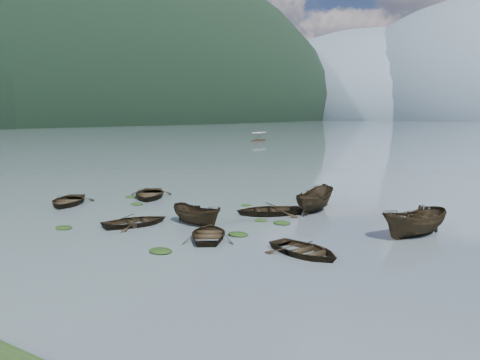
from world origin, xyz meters
The scene contains 20 objects.
ground_plane centered at (0.00, 0.00, 0.00)m, with size 2400.00×2400.00×0.00m, color #4D5A60.
haze_mtn_a centered at (-260.00, 900.00, 0.00)m, with size 520.00×520.00×280.00m, color #475666.
rowboat_0 centered at (-11.61, 4.85, 0.00)m, with size 3.46×4.85×1.00m, color black.
rowboat_1 centered at (-1.97, 2.69, 0.00)m, with size 3.01×4.22×0.87m, color black.
rowboat_2 centered at (1.28, 4.89, 0.00)m, with size 1.54×4.09×1.58m, color black.
rowboat_3 centered at (3.86, 2.70, 0.00)m, with size 2.97×4.16×0.86m, color black.
rowboat_4 centered at (9.86, 2.66, 0.00)m, with size 2.99×4.19×0.87m, color black.
rowboat_5 centered at (13.75, 9.27, 0.00)m, with size 1.89×5.02×1.94m, color black.
rowboat_6 centered at (-8.30, 10.56, 0.00)m, with size 3.66×5.13×1.06m, color black.
rowboat_7 centered at (3.58, 10.22, 0.00)m, with size 3.39×4.74×0.98m, color black.
rowboat_8 centered at (5.87, 12.97, 0.00)m, with size 1.89×5.03×1.94m, color black.
weed_clump_0 centered at (-5.09, -0.40, 0.00)m, with size 1.13×0.92×0.25m, color black.
weed_clump_1 centered at (-6.97, 7.77, 0.00)m, with size 1.06×0.85×0.23m, color black.
weed_clump_2 centered at (3.45, -0.97, 0.00)m, with size 1.27×1.02×0.27m, color black.
weed_clump_3 centered at (4.16, 8.10, 0.00)m, with size 0.92×0.77×0.20m, color black.
weed_clump_4 centered at (4.95, 4.07, 0.00)m, with size 1.25×0.99×0.26m, color black.
weed_clump_5 centered at (-9.80, 9.86, 0.00)m, with size 1.02×0.83×0.22m, color black.
weed_clump_6 centered at (0.49, 12.10, 0.00)m, with size 0.87×0.72×0.18m, color black.
weed_clump_7 centered at (5.74, 8.07, 0.00)m, with size 1.17×0.94×0.26m, color black.
pontoon_left centered at (-45.91, 93.39, 0.00)m, with size 2.49×5.97×2.29m, color black, non-canonical shape.
Camera 1 is at (19.47, -18.38, 6.98)m, focal length 35.00 mm.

